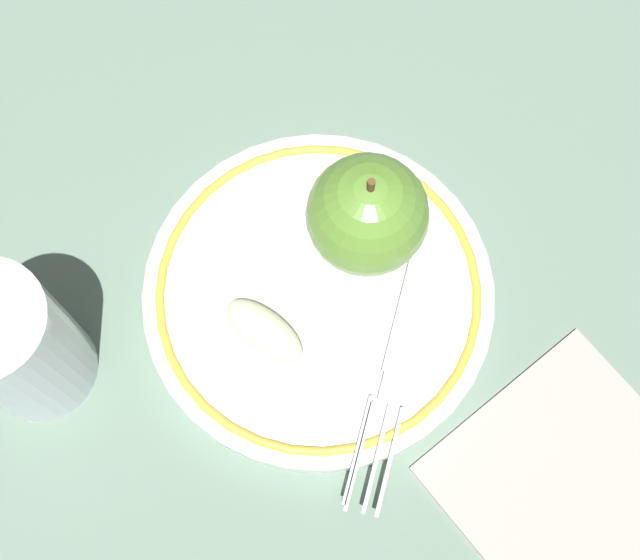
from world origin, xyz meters
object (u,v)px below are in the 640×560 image
(apple_slice_front, at_px, (264,331))
(drinking_glass, at_px, (15,346))
(plate, at_px, (320,294))
(napkin_folded, at_px, (567,478))
(fork, at_px, (397,350))
(apple_red_whole, at_px, (367,215))

(apple_slice_front, xyz_separation_m, drinking_glass, (-0.02, -0.14, 0.03))
(plate, distance_m, napkin_folded, 0.19)
(fork, height_order, napkin_folded, fork)
(apple_red_whole, height_order, napkin_folded, apple_red_whole)
(plate, relative_size, napkin_folded, 1.59)
(fork, height_order, drinking_glass, drinking_glass)
(napkin_folded, bearing_deg, apple_red_whole, -154.35)
(drinking_glass, xyz_separation_m, napkin_folded, (0.14, 0.30, -0.05))
(apple_red_whole, bearing_deg, fork, 0.84)
(apple_red_whole, bearing_deg, napkin_folded, 25.65)
(apple_red_whole, height_order, apple_slice_front, apple_red_whole)
(plate, height_order, napkin_folded, plate)
(fork, distance_m, drinking_glass, 0.23)
(apple_red_whole, bearing_deg, drinking_glass, -81.21)
(apple_red_whole, distance_m, napkin_folded, 0.20)
(apple_red_whole, xyz_separation_m, drinking_glass, (0.03, -0.22, 0.00))
(fork, distance_m, napkin_folded, 0.13)
(plate, height_order, apple_slice_front, apple_slice_front)
(apple_slice_front, distance_m, napkin_folded, 0.21)
(apple_red_whole, distance_m, fork, 0.09)
(fork, xyz_separation_m, drinking_glass, (-0.04, -0.22, 0.04))
(plate, height_order, fork, fork)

